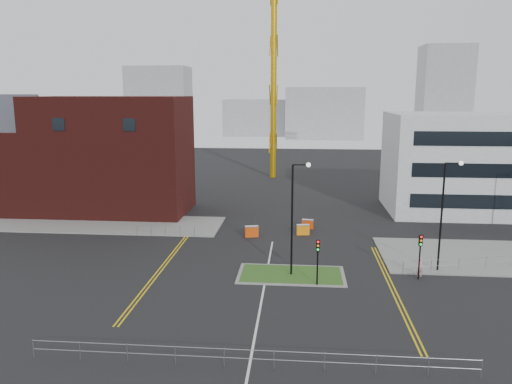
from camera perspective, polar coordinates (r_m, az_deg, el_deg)
ground at (r=33.55m, az=0.26°, el=-14.24°), size 200.00×200.00×0.00m
pavement_left at (r=58.60m, az=-17.78°, el=-3.46°), size 28.00×8.00×0.12m
island_kerb at (r=40.80m, az=4.04°, el=-9.42°), size 8.60×4.60×0.08m
grass_island at (r=40.79m, az=4.04°, el=-9.39°), size 8.00×4.00×0.12m
brick_building at (r=63.94m, az=-18.56°, el=3.90°), size 24.20×10.07×14.24m
office_block at (r=66.97m, az=25.54°, el=2.96°), size 25.00×12.20×12.00m
tower_crane at (r=85.13m, az=6.12°, el=19.26°), size 52.56×8.88×38.11m
streetlamp_island at (r=39.22m, az=4.47°, el=-2.06°), size 1.46×0.36×9.18m
streetlamp_right_near at (r=42.81m, az=20.78°, el=-1.64°), size 1.46×0.36×9.18m
traffic_light_island at (r=38.08m, az=7.07°, el=-6.98°), size 0.28×0.33×3.65m
traffic_light_right at (r=41.07m, az=18.26°, el=-6.11°), size 0.28×0.33×3.65m
railing_front at (r=27.88m, az=-0.81°, el=-18.09°), size 24.05×0.05×1.10m
railing_left at (r=51.86m, az=-10.30°, el=-4.21°), size 6.05×0.05×1.10m
centre_line at (r=35.35m, az=0.53°, el=-12.83°), size 0.15×30.00×0.01m
yellow_left_a at (r=44.20m, az=-10.46°, el=-7.97°), size 0.12×24.00×0.01m
yellow_left_b at (r=44.13m, az=-10.08°, el=-7.99°), size 0.12×24.00×0.01m
yellow_right_a at (r=39.57m, az=15.10°, el=-10.53°), size 0.12×20.00×0.01m
yellow_right_b at (r=39.63m, az=15.53°, el=-10.52°), size 0.12×20.00×0.01m
skyline_a at (r=156.09m, az=-10.97°, el=9.86°), size 18.00×12.00×22.00m
skyline_b at (r=160.46m, az=7.76°, el=8.92°), size 24.00×12.00×16.00m
skyline_c at (r=160.88m, az=20.67°, el=10.46°), size 14.00×12.00×28.00m
skyline_d at (r=170.69m, az=1.48°, el=8.49°), size 30.00×12.00×12.00m
pedestrian at (r=42.24m, az=18.24°, el=-8.12°), size 0.71×0.67×1.64m
barrier_left at (r=50.85m, az=-0.51°, el=-4.48°), size 1.43×0.79×1.15m
barrier_mid at (r=51.82m, az=5.39°, el=-4.26°), size 1.35×0.64×1.09m
barrier_right at (r=54.17m, az=5.93°, el=-3.62°), size 1.26×0.60×1.02m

